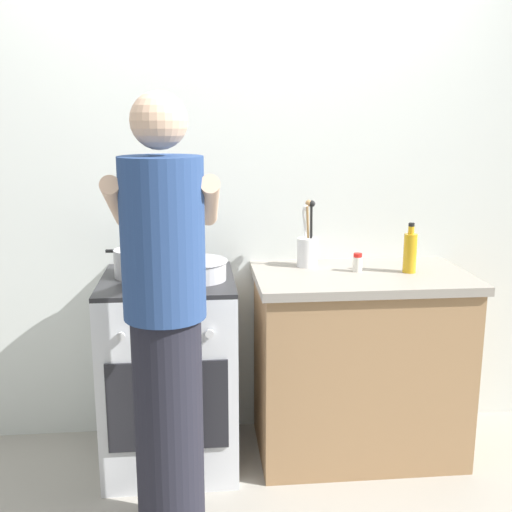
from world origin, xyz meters
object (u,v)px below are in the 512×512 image
Objects in this scene: stove_range at (170,371)px; pot at (136,263)px; spice_bottle at (358,263)px; person at (166,326)px; utensil_crock at (307,248)px; mixing_bowl at (198,269)px; oil_bottle at (410,252)px.

pot reaches higher than stove_range.
stove_range is at bearing -177.57° from spice_bottle.
pot is 0.62m from person.
person is (-0.87, -0.59, -0.08)m from spice_bottle.
utensil_crock reaches higher than spice_bottle.
mixing_bowl is 0.15× the size of person.
utensil_crock is at bearing 149.57° from spice_bottle.
oil_bottle reaches higher than mixing_bowl.
oil_bottle is at bearing 26.41° from person.
person is (-1.11, -0.55, -0.14)m from oil_bottle.
utensil_crock reaches higher than pot.
person reaches higher than utensil_crock.
stove_range is at bearing 179.98° from oil_bottle.
pot is at bearing 177.94° from oil_bottle.
person is at bearing -88.30° from stove_range.
oil_bottle is (0.45, -0.17, 0.01)m from utensil_crock.
mixing_bowl reaches higher than stove_range.
person reaches higher than stove_range.
oil_bottle is at bearing 2.40° from mixing_bowl.
person reaches higher than spice_bottle.
spice_bottle is at bearing 6.06° from mixing_bowl.
oil_bottle is (0.24, -0.04, 0.06)m from spice_bottle.
utensil_crock reaches higher than oil_bottle.
utensil_crock is (0.81, 0.12, 0.03)m from pot.
stove_range is 3.43× the size of mixing_bowl.
oil_bottle is at bearing -19.98° from utensil_crock.
pot is 1.02× the size of mixing_bowl.
utensil_crock is at bearing 47.58° from person.
stove_range is 3.35× the size of pot.
person is at bearing -145.95° from spice_bottle.
pot is at bearing 179.58° from spice_bottle.
pot is 1.26m from oil_bottle.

